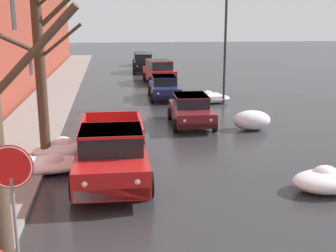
{
  "coord_description": "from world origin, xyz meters",
  "views": [
    {
      "loc": [
        -2.29,
        -4.65,
        4.71
      ],
      "look_at": [
        -0.24,
        9.59,
        1.2
      ],
      "focal_mm": 45.53,
      "sensor_mm": 36.0,
      "label": 1
    }
  ],
  "objects_px": {
    "suv_black_queued_behind_truck": "(144,62)",
    "sedan_green_at_far_intersection": "(141,59)",
    "bare_tree_second_along_sidewalk": "(40,62)",
    "stop_sign_at_corner": "(11,181)",
    "suv_red_parked_far_down_block": "(159,70)",
    "sedan_darkblue_parked_kerbside_mid": "(164,87)",
    "street_lamp_post": "(225,43)",
    "pickup_truck_red_approaching_near_lane": "(112,152)",
    "sedan_maroon_parked_kerbside_close": "(191,109)"
  },
  "relations": [
    {
      "from": "suv_black_queued_behind_truck",
      "to": "sedan_green_at_far_intersection",
      "type": "distance_m",
      "value": 6.89
    },
    {
      "from": "bare_tree_second_along_sidewalk",
      "to": "sedan_green_at_far_intersection",
      "type": "distance_m",
      "value": 33.93
    },
    {
      "from": "bare_tree_second_along_sidewalk",
      "to": "stop_sign_at_corner",
      "type": "bearing_deg",
      "value": -85.98
    },
    {
      "from": "suv_red_parked_far_down_block",
      "to": "sedan_green_at_far_intersection",
      "type": "height_order",
      "value": "suv_red_parked_far_down_block"
    },
    {
      "from": "sedan_darkblue_parked_kerbside_mid",
      "to": "suv_black_queued_behind_truck",
      "type": "height_order",
      "value": "suv_black_queued_behind_truck"
    },
    {
      "from": "suv_black_queued_behind_truck",
      "to": "street_lamp_post",
      "type": "bearing_deg",
      "value": -79.17
    },
    {
      "from": "bare_tree_second_along_sidewalk",
      "to": "street_lamp_post",
      "type": "bearing_deg",
      "value": 46.48
    },
    {
      "from": "suv_black_queued_behind_truck",
      "to": "sedan_green_at_far_intersection",
      "type": "xyz_separation_m",
      "value": [
        0.3,
        6.88,
        -0.24
      ]
    },
    {
      "from": "bare_tree_second_along_sidewalk",
      "to": "pickup_truck_red_approaching_near_lane",
      "type": "height_order",
      "value": "bare_tree_second_along_sidewalk"
    },
    {
      "from": "sedan_maroon_parked_kerbside_close",
      "to": "suv_black_queued_behind_truck",
      "type": "bearing_deg",
      "value": 90.85
    },
    {
      "from": "pickup_truck_red_approaching_near_lane",
      "to": "suv_black_queued_behind_truck",
      "type": "height_order",
      "value": "suv_black_queued_behind_truck"
    },
    {
      "from": "street_lamp_post",
      "to": "sedan_maroon_parked_kerbside_close",
      "type": "bearing_deg",
      "value": -120.97
    },
    {
      "from": "bare_tree_second_along_sidewalk",
      "to": "stop_sign_at_corner",
      "type": "height_order",
      "value": "bare_tree_second_along_sidewalk"
    },
    {
      "from": "sedan_maroon_parked_kerbside_close",
      "to": "suv_red_parked_far_down_block",
      "type": "xyz_separation_m",
      "value": [
        0.26,
        14.42,
        0.24
      ]
    },
    {
      "from": "bare_tree_second_along_sidewalk",
      "to": "sedan_maroon_parked_kerbside_close",
      "type": "distance_m",
      "value": 8.01
    },
    {
      "from": "pickup_truck_red_approaching_near_lane",
      "to": "suv_red_parked_far_down_block",
      "type": "xyz_separation_m",
      "value": [
        4.04,
        21.12,
        0.11
      ]
    },
    {
      "from": "pickup_truck_red_approaching_near_lane",
      "to": "sedan_green_at_far_intersection",
      "type": "xyz_separation_m",
      "value": [
        3.75,
        35.45,
        -0.13
      ]
    },
    {
      "from": "bare_tree_second_along_sidewalk",
      "to": "suv_black_queued_behind_truck",
      "type": "bearing_deg",
      "value": 77.82
    },
    {
      "from": "suv_black_queued_behind_truck",
      "to": "street_lamp_post",
      "type": "distance_m",
      "value": 17.48
    },
    {
      "from": "sedan_darkblue_parked_kerbside_mid",
      "to": "sedan_green_at_far_intersection",
      "type": "relative_size",
      "value": 1.13
    },
    {
      "from": "bare_tree_second_along_sidewalk",
      "to": "pickup_truck_red_approaching_near_lane",
      "type": "bearing_deg",
      "value": -43.84
    },
    {
      "from": "sedan_maroon_parked_kerbside_close",
      "to": "sedan_green_at_far_intersection",
      "type": "relative_size",
      "value": 1.05
    },
    {
      "from": "bare_tree_second_along_sidewalk",
      "to": "stop_sign_at_corner",
      "type": "distance_m",
      "value": 7.77
    },
    {
      "from": "bare_tree_second_along_sidewalk",
      "to": "suv_red_parked_far_down_block",
      "type": "height_order",
      "value": "bare_tree_second_along_sidewalk"
    },
    {
      "from": "sedan_maroon_parked_kerbside_close",
      "to": "suv_red_parked_far_down_block",
      "type": "distance_m",
      "value": 14.42
    },
    {
      "from": "sedan_green_at_far_intersection",
      "to": "pickup_truck_red_approaching_near_lane",
      "type": "bearing_deg",
      "value": -96.05
    },
    {
      "from": "suv_red_parked_far_down_block",
      "to": "sedan_maroon_parked_kerbside_close",
      "type": "bearing_deg",
      "value": -91.03
    },
    {
      "from": "sedan_maroon_parked_kerbside_close",
      "to": "street_lamp_post",
      "type": "xyz_separation_m",
      "value": [
        2.93,
        4.87,
        2.81
      ]
    },
    {
      "from": "sedan_darkblue_parked_kerbside_mid",
      "to": "street_lamp_post",
      "type": "bearing_deg",
      "value": -36.92
    },
    {
      "from": "bare_tree_second_along_sidewalk",
      "to": "sedan_darkblue_parked_kerbside_mid",
      "type": "relative_size",
      "value": 1.43
    },
    {
      "from": "pickup_truck_red_approaching_near_lane",
      "to": "stop_sign_at_corner",
      "type": "bearing_deg",
      "value": -107.29
    },
    {
      "from": "pickup_truck_red_approaching_near_lane",
      "to": "bare_tree_second_along_sidewalk",
      "type": "bearing_deg",
      "value": 136.16
    },
    {
      "from": "suv_black_queued_behind_truck",
      "to": "sedan_green_at_far_intersection",
      "type": "height_order",
      "value": "suv_black_queued_behind_truck"
    },
    {
      "from": "sedan_maroon_parked_kerbside_close",
      "to": "sedan_darkblue_parked_kerbside_mid",
      "type": "bearing_deg",
      "value": 92.24
    },
    {
      "from": "stop_sign_at_corner",
      "to": "bare_tree_second_along_sidewalk",
      "type": "bearing_deg",
      "value": 94.02
    },
    {
      "from": "pickup_truck_red_approaching_near_lane",
      "to": "street_lamp_post",
      "type": "distance_m",
      "value": 13.65
    },
    {
      "from": "sedan_darkblue_parked_kerbside_mid",
      "to": "sedan_green_at_far_intersection",
      "type": "xyz_separation_m",
      "value": [
        0.26,
        21.46,
        -0.0
      ]
    },
    {
      "from": "sedan_green_at_far_intersection",
      "to": "sedan_maroon_parked_kerbside_close",
      "type": "bearing_deg",
      "value": -89.96
    },
    {
      "from": "pickup_truck_red_approaching_near_lane",
      "to": "street_lamp_post",
      "type": "relative_size",
      "value": 0.85
    },
    {
      "from": "suv_red_parked_far_down_block",
      "to": "sedan_green_at_far_intersection",
      "type": "xyz_separation_m",
      "value": [
        -0.28,
        14.32,
        -0.24
      ]
    },
    {
      "from": "bare_tree_second_along_sidewalk",
      "to": "suv_red_parked_far_down_block",
      "type": "bearing_deg",
      "value": 71.67
    },
    {
      "from": "sedan_green_at_far_intersection",
      "to": "bare_tree_second_along_sidewalk",
      "type": "bearing_deg",
      "value": -100.22
    },
    {
      "from": "sedan_darkblue_parked_kerbside_mid",
      "to": "suv_red_parked_far_down_block",
      "type": "height_order",
      "value": "suv_red_parked_far_down_block"
    },
    {
      "from": "suv_red_parked_far_down_block",
      "to": "sedan_green_at_far_intersection",
      "type": "bearing_deg",
      "value": 91.13
    },
    {
      "from": "suv_red_parked_far_down_block",
      "to": "stop_sign_at_corner",
      "type": "relative_size",
      "value": 1.76
    },
    {
      "from": "sedan_green_at_far_intersection",
      "to": "stop_sign_at_corner",
      "type": "bearing_deg",
      "value": -97.6
    },
    {
      "from": "sedan_maroon_parked_kerbside_close",
      "to": "stop_sign_at_corner",
      "type": "xyz_separation_m",
      "value": [
        -5.49,
        -12.19,
        1.38
      ]
    },
    {
      "from": "sedan_maroon_parked_kerbside_close",
      "to": "street_lamp_post",
      "type": "distance_m",
      "value": 6.34
    },
    {
      "from": "sedan_maroon_parked_kerbside_close",
      "to": "sedan_green_at_far_intersection",
      "type": "height_order",
      "value": "same"
    },
    {
      "from": "sedan_maroon_parked_kerbside_close",
      "to": "sedan_green_at_far_intersection",
      "type": "distance_m",
      "value": 28.74
    }
  ]
}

